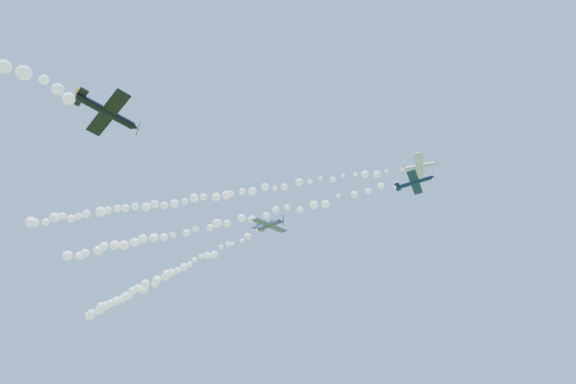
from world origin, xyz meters
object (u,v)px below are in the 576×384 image
Objects in this scene: plane_navy at (415,182)px; plane_black at (108,112)px; plane_grey at (270,225)px; plane_white at (419,166)px.

plane_navy reaches higher than plane_black.
plane_grey is (-26.95, -4.47, -1.44)m from plane_navy.
plane_navy is at bearing 17.44° from plane_grey.
plane_white is 0.86× the size of plane_grey.
plane_grey is at bearing 175.97° from plane_navy.
plane_grey is 0.93× the size of plane_black.
plane_navy is (0.06, -4.04, -5.55)m from plane_white.
plane_black is at bearing -127.03° from plane_navy.
plane_black is (-19.38, -44.41, -6.73)m from plane_navy.
plane_navy is at bearing -10.78° from plane_black.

